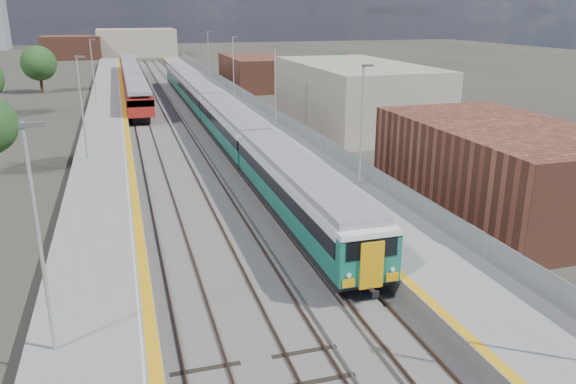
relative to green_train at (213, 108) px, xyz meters
name	(u,v)px	position (x,y,z in m)	size (l,w,h in m)	color
ground	(196,125)	(-1.50, 2.84, -2.12)	(320.00, 320.00, 0.00)	#47443A
ballast_bed	(172,121)	(-3.75, 5.34, -2.09)	(10.50, 155.00, 0.06)	#565451
tracks	(176,118)	(-3.15, 7.01, -2.01)	(8.96, 160.00, 0.17)	#4C3323
platform_right	(240,113)	(3.78, 5.33, -1.58)	(4.70, 155.00, 8.52)	slate
platform_left	(107,120)	(-10.55, 5.33, -1.60)	(4.30, 155.00, 8.52)	slate
buildings	(66,15)	(-19.62, 91.44, 8.59)	(72.00, 185.50, 40.00)	brown
green_train	(213,108)	(0.00, 0.00, 0.00)	(2.73, 76.04, 3.00)	black
red_train	(132,78)	(-7.00, 30.91, -0.05)	(2.77, 56.29, 3.50)	black
tree_c	(39,63)	(-19.90, 33.67, 2.15)	(5.00, 5.00, 6.78)	#382619
tree_d	(343,70)	(20.43, 15.96, 1.72)	(4.50, 4.50, 6.10)	#382619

